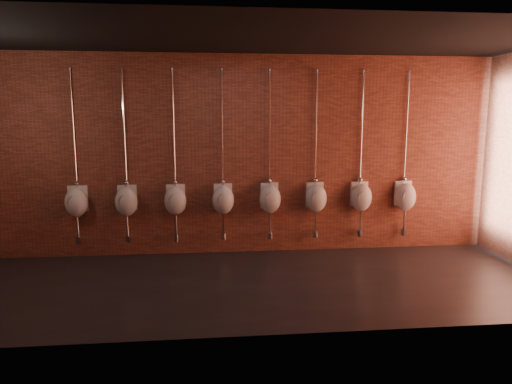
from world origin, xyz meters
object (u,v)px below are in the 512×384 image
urinal_4 (270,198)px  urinal_7 (405,196)px  urinal_5 (316,197)px  urinal_0 (76,201)px  urinal_1 (126,201)px  urinal_2 (175,200)px  urinal_6 (361,196)px  urinal_3 (223,199)px

urinal_4 → urinal_7: 2.28m
urinal_4 → urinal_5: size_ratio=1.00×
urinal_0 → urinal_7: bearing=0.0°
urinal_4 → urinal_1: bearing=180.0°
urinal_2 → urinal_6: (3.04, 0.00, 0.00)m
urinal_5 → urinal_7: (1.52, 0.00, 0.00)m
urinal_5 → urinal_6: bearing=0.0°
urinal_1 → urinal_2: 0.76m
urinal_2 → urinal_7: same height
urinal_0 → urinal_1: size_ratio=1.00×
urinal_2 → urinal_5: (2.28, 0.00, 0.00)m
urinal_5 → urinal_6: same height
urinal_2 → urinal_4: size_ratio=1.00×
urinal_4 → urinal_7: (2.28, 0.00, 0.00)m
urinal_4 → urinal_5: bearing=0.0°
urinal_3 → urinal_5: same height
urinal_0 → urinal_2: same height
urinal_2 → urinal_3: 0.76m
urinal_6 → urinal_1: bearing=180.0°
urinal_3 → urinal_4: same height
urinal_2 → urinal_3: (0.76, 0.00, 0.00)m
urinal_4 → urinal_3: bearing=180.0°
urinal_2 → urinal_6: size_ratio=1.00×
urinal_1 → urinal_5: (3.04, 0.00, 0.00)m
urinal_6 → urinal_3: bearing=180.0°
urinal_0 → urinal_6: 4.56m
urinal_2 → urinal_5: bearing=0.0°
urinal_2 → urinal_4: (1.52, 0.00, 0.00)m
urinal_4 → urinal_2: bearing=180.0°
urinal_0 → urinal_4: bearing=0.0°
urinal_0 → urinal_1: (0.76, 0.00, 0.00)m
urinal_3 → urinal_4: 0.76m
urinal_0 → urinal_5: size_ratio=1.00×
urinal_3 → urinal_4: bearing=0.0°
urinal_0 → urinal_6: (4.56, 0.00, 0.00)m
urinal_0 → urinal_1: same height
urinal_0 → urinal_7: (5.32, 0.00, 0.00)m
urinal_0 → urinal_5: 3.80m
urinal_1 → urinal_5: bearing=0.0°
urinal_4 → urinal_6: same height
urinal_3 → urinal_7: bearing=0.0°
urinal_2 → urinal_7: bearing=0.0°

